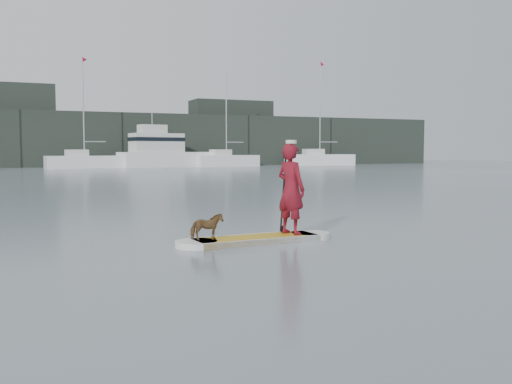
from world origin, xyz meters
name	(u,v)px	position (x,y,z in m)	size (l,w,h in m)	color
ground	(298,216)	(0.00, 0.00, 0.00)	(140.00, 140.00, 0.00)	slate
paddleboard	(256,239)	(-2.77, -3.64, 0.06)	(3.30, 0.94, 0.12)	#C39312
paddler	(291,189)	(-1.99, -3.60, 1.04)	(0.67, 0.44, 1.83)	maroon
white_cap	(291,142)	(-1.99, -3.60, 1.99)	(0.22, 0.22, 0.07)	silver
dog	(207,227)	(-3.81, -3.70, 0.37)	(0.27, 0.60, 0.51)	brown
paddle	(283,200)	(-2.03, -3.33, 0.80)	(0.10, 0.30, 2.00)	black
sailboat_d	(84,160)	(-0.87, 45.61, 0.79)	(7.68, 2.99, 11.06)	white
sailboat_e	(226,160)	(14.36, 45.79, 0.75)	(7.41, 3.10, 10.45)	white
sailboat_f	(319,158)	(26.64, 46.67, 0.83)	(8.50, 3.64, 12.32)	white
motor_yacht_a	(162,152)	(7.21, 46.22, 1.67)	(10.26, 4.76, 5.92)	white
shore_mass	(84,140)	(0.00, 53.00, 3.00)	(90.00, 6.00, 6.00)	black
shore_building_east	(231,133)	(18.00, 54.00, 4.00)	(10.00, 4.00, 8.00)	black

